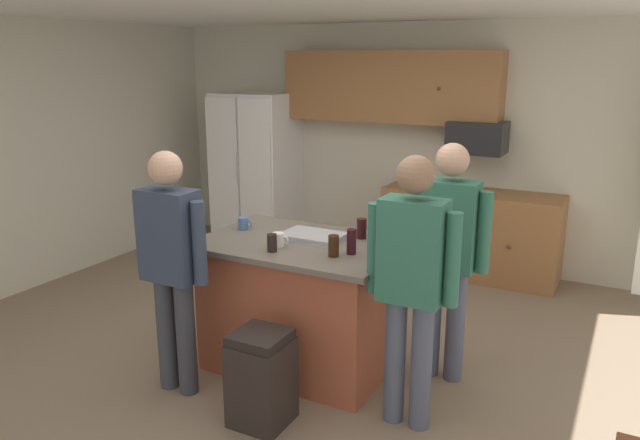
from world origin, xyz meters
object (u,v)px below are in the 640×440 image
microwave_over_range (477,137)px  glass_dark_ale (374,231)px  glass_short_whisky (272,243)px  mug_blue_stoneware (278,240)px  person_elder_center (412,276)px  mug_ceramic_white (243,223)px  person_guest_right (171,258)px  glass_stout_tall (351,242)px  person_host_foreground (448,247)px  kitchen_island (301,304)px  glass_pilsner (334,246)px  trash_bin (261,378)px  serving_tray (313,236)px  tumbler_amber (362,229)px  refrigerator (256,170)px

microwave_over_range → glass_dark_ale: microwave_over_range is taller
glass_short_whisky → mug_blue_stoneware: size_ratio=0.95×
mug_blue_stoneware → glass_short_whisky: bearing=-78.8°
microwave_over_range → glass_short_whisky: size_ratio=4.62×
person_elder_center → glass_dark_ale: bearing=-29.7°
glass_dark_ale → mug_ceramic_white: size_ratio=1.35×
person_guest_right → glass_stout_tall: 1.19m
person_host_foreground → glass_dark_ale: size_ratio=10.26×
kitchen_island → glass_stout_tall: 0.72m
person_host_foreground → glass_pilsner: person_host_foreground is taller
microwave_over_range → glass_stout_tall: 2.70m
glass_short_whisky → glass_pilsner: bearing=13.5°
trash_bin → microwave_over_range: bearing=82.5°
glass_dark_ale → mug_ceramic_white: 1.02m
person_guest_right → serving_tray: (0.63, 0.80, 0.02)m
person_elder_center → mug_blue_stoneware: (-1.03, 0.18, 0.03)m
microwave_over_range → trash_bin: bearing=-97.5°
mug_ceramic_white → serving_tray: mug_ceramic_white is taller
person_guest_right → glass_short_whisky: size_ratio=13.73×
person_guest_right → person_elder_center: size_ratio=0.98×
glass_short_whisky → tumbler_amber: tumbler_amber is taller
glass_pilsner → glass_dark_ale: glass_dark_ale is taller
refrigerator → trash_bin: 3.93m
person_elder_center → glass_short_whisky: 1.01m
person_guest_right → glass_dark_ale: bearing=-9.3°
serving_tray → trash_bin: size_ratio=0.72×
person_elder_center → person_guest_right: bearing=33.2°
kitchen_island → person_guest_right: size_ratio=0.85×
glass_pilsner → glass_short_whisky: bearing=-166.5°
person_guest_right → mug_blue_stoneware: 0.73m
person_host_foreground → tumbler_amber: bearing=-13.8°
kitchen_island → person_host_foreground: (0.98, 0.32, 0.49)m
kitchen_island → mug_ceramic_white: 0.75m
mug_ceramic_white → trash_bin: (0.69, -0.84, -0.71)m
glass_stout_tall → trash_bin: bearing=-113.2°
person_host_foreground → trash_bin: bearing=34.7°
glass_pilsner → tumbler_amber: size_ratio=0.97×
person_elder_center → trash_bin: (-0.81, -0.41, -0.68)m
kitchen_island → person_guest_right: bearing=-129.3°
glass_pilsner → microwave_over_range: bearing=85.2°
person_elder_center → glass_pilsner: (-0.60, 0.16, 0.05)m
tumbler_amber → mug_blue_stoneware: bearing=-134.2°
person_guest_right → person_elder_center: person_elder_center is taller
trash_bin → serving_tray: bearing=96.6°
serving_tray → trash_bin: 1.10m
person_host_foreground → trash_bin: 1.52m
mug_blue_stoneware → mug_ceramic_white: bearing=152.2°
microwave_over_range → mug_blue_stoneware: (-0.67, -2.75, -0.44)m
kitchen_island → person_elder_center: bearing=-20.4°
microwave_over_range → person_guest_right: size_ratio=0.34×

